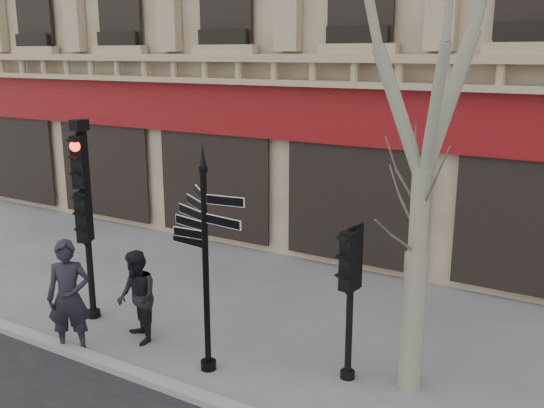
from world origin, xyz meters
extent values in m
plane|color=#58585D|center=(0.00, 0.00, 0.00)|extent=(80.00, 80.00, 0.00)
cube|color=gray|center=(0.00, -1.40, 0.06)|extent=(80.00, 0.25, 0.12)
cube|color=maroon|center=(0.00, 4.88, 3.60)|extent=(28.00, 0.25, 1.30)
cube|color=#9B8364|center=(0.00, 4.65, 4.57)|extent=(28.00, 0.35, 0.74)
cylinder|color=black|center=(-0.10, -0.58, 1.62)|extent=(0.10, 0.10, 3.24)
cylinder|color=black|center=(-0.10, -0.58, 0.07)|extent=(0.25, 0.25, 0.14)
cone|color=black|center=(-0.10, -0.58, 3.49)|extent=(0.11, 0.11, 0.32)
cylinder|color=black|center=(-3.21, -0.13, 1.75)|extent=(0.12, 0.12, 3.50)
cylinder|color=black|center=(-3.21, -0.13, 0.07)|extent=(0.26, 0.26, 0.14)
cube|color=black|center=(-3.21, -0.13, 2.02)|extent=(0.51, 0.45, 0.95)
cube|color=black|center=(-3.21, -0.13, 3.05)|extent=(0.51, 0.45, 0.95)
sphere|color=#FF0C05|center=(-3.21, -0.13, 3.31)|extent=(0.20, 0.20, 0.20)
cube|color=black|center=(-3.21, -0.13, 3.71)|extent=(0.32, 0.35, 0.20)
cylinder|color=black|center=(1.93, 0.33, 1.21)|extent=(0.12, 0.12, 2.42)
cylinder|color=black|center=(1.93, 0.33, 0.07)|extent=(0.25, 0.25, 0.14)
cube|color=black|center=(1.93, 0.33, 1.96)|extent=(0.44, 0.34, 0.92)
cylinder|color=gray|center=(2.85, 0.59, 1.07)|extent=(0.35, 0.35, 2.14)
cylinder|color=gray|center=(2.85, 0.59, 2.73)|extent=(0.27, 0.27, 1.36)
imported|color=black|center=(-2.44, -1.30, 0.99)|extent=(0.86, 0.81, 1.98)
imported|color=black|center=(-1.74, -0.43, 0.83)|extent=(1.02, 0.96, 1.66)
camera|label=1|loc=(5.36, -7.62, 4.96)|focal=40.00mm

